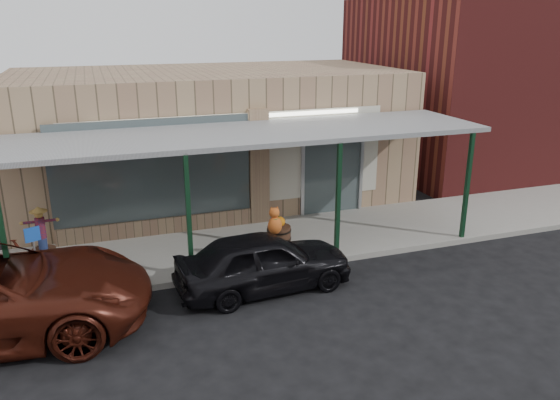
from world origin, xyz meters
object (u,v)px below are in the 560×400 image
object	(u,v)px
barrel_scarecrow	(43,244)
barrel_pumpkin	(279,232)
handicap_sign	(35,251)
parked_sedan	(264,261)

from	to	relation	value
barrel_scarecrow	barrel_pumpkin	xyz separation A→B (m)	(5.75, -0.54, -0.23)
barrel_scarecrow	handicap_sign	bearing A→B (deg)	-87.91
barrel_pumpkin	handicap_sign	world-z (taller)	handicap_sign
barrel_pumpkin	parked_sedan	xyz separation A→B (m)	(-1.09, -2.15, 0.26)
handicap_sign	parked_sedan	xyz separation A→B (m)	(4.66, -1.08, -0.45)
barrel_scarecrow	parked_sedan	distance (m)	5.38
barrel_pumpkin	barrel_scarecrow	bearing A→B (deg)	174.67
barrel_pumpkin	handicap_sign	size ratio (longest dim) A/B	0.51
barrel_pumpkin	parked_sedan	distance (m)	2.43
barrel_pumpkin	parked_sedan	size ratio (longest dim) A/B	0.19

